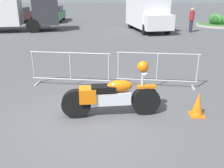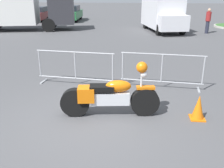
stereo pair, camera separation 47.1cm
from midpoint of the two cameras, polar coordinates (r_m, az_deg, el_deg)
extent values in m
plane|color=#4C4C4F|center=(5.81, -6.66, -8.58)|extent=(120.00, 120.00, 0.00)
cylinder|color=black|center=(6.01, 5.50, -3.84)|extent=(0.70, 0.28, 0.68)
cylinder|color=black|center=(5.93, -10.44, -4.47)|extent=(0.70, 0.28, 0.68)
cube|color=silver|center=(5.87, -2.42, -3.25)|extent=(0.92, 0.37, 0.30)
ellipsoid|color=orange|center=(5.77, -0.56, -0.46)|extent=(0.63, 0.35, 0.28)
cube|color=black|center=(5.76, -4.37, -0.99)|extent=(0.59, 0.37, 0.13)
cube|color=orange|center=(5.82, -7.90, -2.49)|extent=(0.43, 0.39, 0.34)
cube|color=orange|center=(5.87, 5.62, -0.62)|extent=(0.44, 0.20, 0.06)
cylinder|color=silver|center=(5.80, 4.64, 0.67)|extent=(0.05, 0.05, 0.48)
sphere|color=silver|center=(5.75, 5.21, 2.44)|extent=(0.17, 0.17, 0.17)
sphere|color=orange|center=(5.69, 4.74, 3.96)|extent=(0.26, 0.26, 0.26)
cylinder|color=#9EA0A5|center=(7.74, -11.42, 6.97)|extent=(2.49, 0.26, 0.04)
cylinder|color=#9EA0A5|center=(7.98, -11.00, 1.02)|extent=(2.49, 0.26, 0.04)
cylinder|color=#9EA0A5|center=(8.29, -19.13, 4.09)|extent=(0.05, 0.05, 0.85)
cylinder|color=#9EA0A5|center=(7.85, -11.21, 3.95)|extent=(0.05, 0.05, 0.85)
cylinder|color=#9EA0A5|center=(7.57, -2.53, 3.71)|extent=(0.05, 0.05, 0.85)
cube|color=#9EA0A5|center=(8.44, -18.22, 0.12)|extent=(0.10, 0.44, 0.03)
cube|color=#9EA0A5|center=(7.78, -2.97, -0.58)|extent=(0.10, 0.44, 0.03)
cylinder|color=#9EA0A5|center=(7.60, 8.76, 6.88)|extent=(2.49, 0.26, 0.04)
cylinder|color=#9EA0A5|center=(7.84, 8.43, 0.83)|extent=(2.49, 0.26, 0.04)
cylinder|color=#9EA0A5|center=(7.76, -0.29, 4.16)|extent=(0.05, 0.05, 0.85)
cylinder|color=#9EA0A5|center=(7.71, 8.60, 3.81)|extent=(0.05, 0.05, 0.85)
cylinder|color=#9EA0A5|center=(7.84, 17.39, 3.37)|extent=(0.05, 0.05, 0.85)
cube|color=#9EA0A5|center=(7.94, 0.22, -0.08)|extent=(0.10, 0.44, 0.03)
cube|color=#9EA0A5|center=(8.02, 16.44, -0.77)|extent=(0.10, 0.44, 0.03)
cube|color=#2D2D33|center=(19.83, -15.56, 15.83)|extent=(2.24, 2.53, 1.90)
cylinder|color=black|center=(20.95, -17.74, 13.21)|extent=(1.00, 0.49, 0.96)
cylinder|color=black|center=(19.05, -18.31, 12.50)|extent=(1.00, 0.49, 0.96)
cube|color=silver|center=(19.48, 7.12, 15.96)|extent=(2.94, 4.47, 2.00)
cube|color=silver|center=(17.20, 9.85, 13.66)|extent=(2.06, 1.34, 1.00)
cylinder|color=black|center=(17.95, 11.82, 12.26)|extent=(0.41, 0.76, 0.72)
cylinder|color=black|center=(17.34, 6.62, 12.27)|extent=(0.41, 0.76, 0.72)
cylinder|color=black|center=(20.98, 8.13, 13.63)|extent=(0.41, 0.76, 0.72)
cylinder|color=black|center=(20.46, 3.58, 13.61)|extent=(0.41, 0.76, 0.72)
cylinder|color=black|center=(29.31, -24.17, 13.94)|extent=(0.27, 0.66, 0.64)
cube|color=maroon|center=(26.62, -20.74, 14.42)|extent=(1.93, 4.08, 0.65)
cube|color=#1E232B|center=(26.45, -20.98, 15.57)|extent=(1.65, 2.14, 0.46)
cylinder|color=black|center=(28.05, -21.27, 14.05)|extent=(0.25, 0.60, 0.59)
cylinder|color=black|center=(27.67, -18.52, 14.30)|extent=(0.25, 0.60, 0.59)
cylinder|color=black|center=(25.66, -22.97, 13.35)|extent=(0.25, 0.60, 0.59)
cylinder|color=black|center=(25.24, -19.99, 13.63)|extent=(0.25, 0.60, 0.59)
cube|color=#236B38|center=(25.96, -13.66, 15.12)|extent=(2.10, 4.44, 0.70)
cube|color=#1E232B|center=(25.77, -13.84, 16.42)|extent=(1.79, 2.33, 0.50)
cylinder|color=black|center=(27.47, -14.66, 14.70)|extent=(0.27, 0.66, 0.64)
cylinder|color=black|center=(27.22, -11.52, 14.89)|extent=(0.27, 0.66, 0.64)
cylinder|color=black|center=(24.78, -15.90, 14.02)|extent=(0.27, 0.66, 0.64)
cylinder|color=black|center=(24.51, -12.43, 14.24)|extent=(0.27, 0.66, 0.64)
cylinder|color=#262838|center=(19.14, 16.89, 12.52)|extent=(0.28, 0.28, 0.85)
cylinder|color=maroon|center=(19.06, 17.12, 14.70)|extent=(0.39, 0.39, 0.62)
sphere|color=tan|center=(19.03, 17.26, 15.95)|extent=(0.22, 0.22, 0.22)
cylinder|color=#ADA89E|center=(23.38, 22.18, 12.33)|extent=(3.33, 3.33, 0.14)
cylinder|color=#38662D|center=(23.37, 22.21, 12.53)|extent=(3.06, 3.06, 0.02)
sphere|color=#33702D|center=(23.68, 21.88, 13.62)|extent=(0.95, 0.95, 0.95)
sphere|color=#1E511E|center=(23.30, 22.26, 13.38)|extent=(0.85, 0.85, 0.85)
sphere|color=#3D7A38|center=(23.34, 22.41, 13.42)|extent=(0.89, 0.89, 0.89)
cube|color=orange|center=(6.30, 16.75, -6.78)|extent=(0.34, 0.34, 0.03)
cone|color=orange|center=(6.17, 17.02, -4.34)|extent=(0.28, 0.28, 0.56)
camera|label=1|loc=(0.24, -92.19, -0.82)|focal=40.00mm
camera|label=2|loc=(0.24, 87.81, 0.82)|focal=40.00mm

